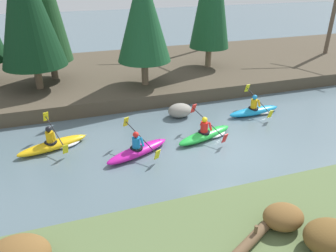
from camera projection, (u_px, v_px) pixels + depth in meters
name	position (u px, v px, depth m)	size (l,w,h in m)	color
ground_plane	(227.00, 151.00, 12.70)	(90.00, 90.00, 0.00)	slate
riverbank_near	(335.00, 248.00, 7.84)	(44.00, 5.01, 0.77)	#5B7042
riverbank_far	(155.00, 71.00, 20.93)	(44.00, 10.09, 0.70)	#4C4233
conifer_tree_left	(25.00, 4.00, 15.19)	(3.15, 3.15, 7.09)	brown
conifer_tree_centre	(143.00, 14.00, 16.01)	(2.74, 2.74, 5.94)	brown
bare_tree_upstream	(202.00, 2.00, 23.13)	(3.94, 3.89, 7.18)	brown
bare_tree_mid_upstream	(335.00, 4.00, 22.30)	(3.94, 3.90, 7.19)	brown
shrub_clump_third	(283.00, 217.00, 7.88)	(1.01, 0.84, 0.55)	brown
shrub_clump_far_end	(330.00, 237.00, 7.22)	(1.21, 1.01, 0.66)	brown
kayaker_lead	(256.00, 110.00, 15.72)	(2.79, 2.07, 1.20)	#1993D6
kayaker_middle	(207.00, 134.00, 13.54)	(2.75, 2.02, 1.20)	green
kayaker_trailing	(138.00, 150.00, 12.33)	(2.72, 1.98, 1.20)	#C61999
kayaker_far_back	(56.00, 144.00, 12.79)	(2.75, 2.02, 1.20)	yellow
boulder_midstream	(180.00, 110.00, 15.39)	(1.14, 0.89, 0.64)	gray
driftwood_log	(250.00, 241.00, 7.38)	(2.19, 1.32, 0.44)	brown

